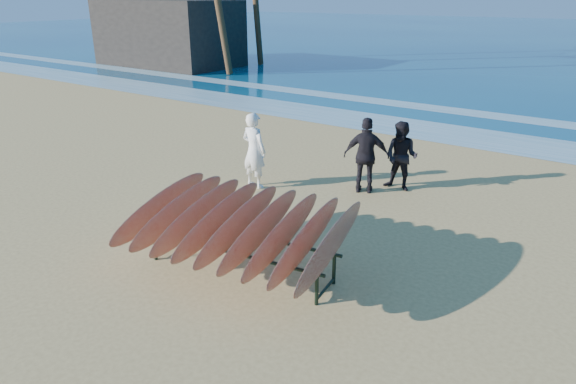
# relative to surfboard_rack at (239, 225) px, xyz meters

# --- Properties ---
(ground) EXTENTS (120.00, 120.00, 0.00)m
(ground) POSITION_rel_surfboard_rack_xyz_m (-0.01, 0.52, -0.82)
(ground) COLOR tan
(ground) RESTS_ON ground
(foam_near) EXTENTS (160.00, 160.00, 0.00)m
(foam_near) POSITION_rel_surfboard_rack_xyz_m (-0.01, 10.52, -0.81)
(foam_near) COLOR white
(foam_near) RESTS_ON ground
(foam_far) EXTENTS (160.00, 160.00, 0.00)m
(foam_far) POSITION_rel_surfboard_rack_xyz_m (-0.01, 14.02, -0.81)
(foam_far) COLOR white
(foam_far) RESTS_ON ground
(surfboard_rack) EXTENTS (3.50, 2.95, 1.27)m
(surfboard_rack) POSITION_rel_surfboard_rack_xyz_m (0.00, 0.00, 0.00)
(surfboard_rack) COLOR black
(surfboard_rack) RESTS_ON ground
(person_white) EXTENTS (0.65, 0.45, 1.74)m
(person_white) POSITION_rel_surfboard_rack_xyz_m (-2.28, 3.17, 0.05)
(person_white) COLOR white
(person_white) RESTS_ON ground
(person_dark_a) EXTENTS (0.78, 0.62, 1.57)m
(person_dark_a) POSITION_rel_surfboard_rack_xyz_m (0.52, 4.95, -0.04)
(person_dark_a) COLOR black
(person_dark_a) RESTS_ON ground
(person_dark_b) EXTENTS (1.08, 0.78, 1.70)m
(person_dark_b) POSITION_rel_surfboard_rack_xyz_m (-0.04, 4.34, 0.03)
(person_dark_b) COLOR black
(person_dark_b) RESTS_ON ground
(building) EXTENTS (8.65, 4.81, 3.84)m
(building) POSITION_rel_surfboard_rack_xyz_m (-20.35, 17.08, 1.10)
(building) COLOR #2D2823
(building) RESTS_ON ground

